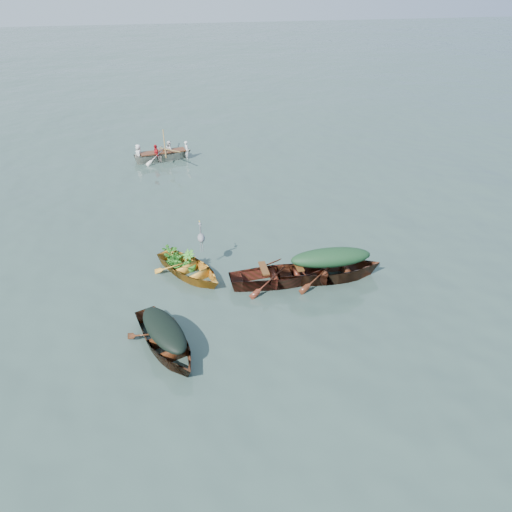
{
  "coord_description": "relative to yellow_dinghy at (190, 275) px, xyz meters",
  "views": [
    {
      "loc": [
        -2.73,
        -11.33,
        8.11
      ],
      "look_at": [
        -0.32,
        1.21,
        0.5
      ],
      "focal_mm": 35.0,
      "sensor_mm": 36.0,
      "label": 1
    }
  ],
  "objects": [
    {
      "name": "dinghy_weeds",
      "position": [
        -0.29,
        0.47,
        0.73
      ],
      "size": [
        1.09,
        1.14,
        0.6
      ],
      "primitive_type": "imported",
      "rotation": [
        0.0,
        0.0,
        0.6
      ],
      "color": "#276D1C",
      "rests_on": "yellow_dinghy"
    },
    {
      "name": "rowed_boat",
      "position": [
        -0.44,
        10.19,
        0.0
      ],
      "size": [
        3.91,
        1.78,
        0.87
      ],
      "primitive_type": "imported",
      "rotation": [
        0.0,
        0.0,
        1.75
      ],
      "color": "silver",
      "rests_on": "ground"
    },
    {
      "name": "dark_covered_boat",
      "position": [
        -0.82,
        -3.18,
        0.0
      ],
      "size": [
        2.55,
        3.82,
        0.89
      ],
      "primitive_type": "imported",
      "rotation": [
        0.0,
        0.0,
        0.37
      ],
      "color": "#502C12",
      "rests_on": "ground"
    },
    {
      "name": "yellow_dinghy",
      "position": [
        0.0,
        0.0,
        0.0
      ],
      "size": [
        2.93,
        3.4,
        0.86
      ],
      "primitive_type": "imported",
      "rotation": [
        0.0,
        0.0,
        0.6
      ],
      "color": "gold",
      "rests_on": "ground"
    },
    {
      "name": "green_tarp_cover",
      "position": [
        4.02,
        -0.97,
        0.76
      ],
      "size": [
        2.39,
        0.79,
        0.52
      ],
      "primitive_type": "ellipsoid",
      "rotation": [
        0.0,
        0.0,
        1.55
      ],
      "color": "#183A21",
      "rests_on": "green_tarp_boat"
    },
    {
      "name": "thwart_benches",
      "position": [
        2.56,
        -0.93,
        0.5
      ],
      "size": [
        2.07,
        0.77,
        0.04
      ],
      "primitive_type": null,
      "rotation": [
        0.0,
        0.0,
        1.57
      ],
      "color": "#502D12",
      "rests_on": "open_wooden_boat"
    },
    {
      "name": "ground",
      "position": [
        2.3,
        -1.3,
        0.0
      ],
      "size": [
        140.0,
        140.0,
        0.0
      ],
      "primitive_type": "plane",
      "color": "#344A42",
      "rests_on": "ground"
    },
    {
      "name": "heron",
      "position": [
        0.43,
        0.35,
        0.89
      ],
      "size": [
        0.46,
        0.49,
        0.92
      ],
      "primitive_type": null,
      "rotation": [
        0.0,
        0.0,
        0.6
      ],
      "color": "gray",
      "rests_on": "yellow_dinghy"
    },
    {
      "name": "rowers",
      "position": [
        -0.44,
        10.19,
        0.81
      ],
      "size": [
        2.78,
        1.47,
        0.76
      ],
      "primitive_type": "imported",
      "rotation": [
        0.0,
        0.0,
        1.75
      ],
      "color": "silver",
      "rests_on": "rowed_boat"
    },
    {
      "name": "green_tarp_boat",
      "position": [
        4.02,
        -0.97,
        0.0
      ],
      "size": [
        4.34,
        1.44,
        1.0
      ],
      "primitive_type": "imported",
      "rotation": [
        0.0,
        0.0,
        1.55
      ],
      "color": "#4C2111",
      "rests_on": "ground"
    },
    {
      "name": "open_wooden_boat",
      "position": [
        2.56,
        -0.93,
        0.0
      ],
      "size": [
        4.14,
        1.29,
        0.95
      ],
      "primitive_type": "imported",
      "rotation": [
        0.0,
        0.0,
        1.57
      ],
      "color": "maroon",
      "rests_on": "ground"
    },
    {
      "name": "dark_tarp_cover",
      "position": [
        -0.82,
        -3.18,
        0.64
      ],
      "size": [
        1.4,
        2.1,
        0.4
      ],
      "primitive_type": "ellipsoid",
      "rotation": [
        0.0,
        0.0,
        0.37
      ],
      "color": "black",
      "rests_on": "dark_covered_boat"
    },
    {
      "name": "oars",
      "position": [
        -0.44,
        10.19,
        0.46
      ],
      "size": [
        1.05,
        2.67,
        0.06
      ],
      "primitive_type": null,
      "rotation": [
        0.0,
        0.0,
        1.75
      ],
      "color": "olive",
      "rests_on": "rowed_boat"
    }
  ]
}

